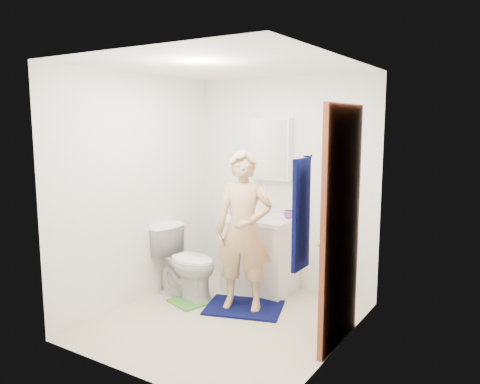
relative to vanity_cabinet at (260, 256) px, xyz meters
name	(u,v)px	position (x,y,z in m)	size (l,w,h in m)	color
floor	(227,322)	(0.15, -0.91, -0.41)	(2.20, 2.40, 0.02)	beige
ceiling	(225,64)	(0.15, -0.91, 2.01)	(2.20, 2.40, 0.02)	white
wall_back	(285,184)	(0.15, 0.30, 0.80)	(2.20, 0.02, 2.40)	white
wall_front	(131,221)	(0.15, -2.12, 0.80)	(2.20, 0.02, 2.40)	white
wall_left	(139,189)	(-0.96, -0.91, 0.80)	(0.02, 2.40, 2.40)	white
wall_right	(340,210)	(1.26, -0.91, 0.80)	(0.02, 2.40, 2.40)	white
vanity_cabinet	(260,256)	(0.00, 0.00, 0.00)	(0.75, 0.55, 0.80)	white
countertop	(261,219)	(0.00, 0.00, 0.43)	(0.79, 0.59, 0.05)	white
sink_basin	(261,218)	(0.00, 0.00, 0.44)	(0.40, 0.40, 0.03)	white
faucet	(269,209)	(0.00, 0.18, 0.51)	(0.03, 0.03, 0.12)	silver
medicine_cabinet	(271,149)	(0.00, 0.22, 1.20)	(0.50, 0.12, 0.70)	white
mirror_panel	(268,149)	(0.00, 0.16, 1.20)	(0.46, 0.01, 0.66)	white
door	(341,227)	(1.22, -0.76, 0.62)	(0.05, 0.80, 2.05)	brown
door_knob	(321,243)	(1.18, -1.08, 0.55)	(0.07, 0.07, 0.07)	gold
towel	(301,215)	(1.18, -1.48, 0.85)	(0.03, 0.24, 0.80)	#060B3E
towel_hook	(308,156)	(1.22, -1.48, 1.27)	(0.02, 0.02, 0.06)	silver
toilet	(186,262)	(-0.59, -0.61, -0.01)	(0.44, 0.77, 0.78)	white
bath_mat	(244,308)	(0.14, -0.57, -0.39)	(0.76, 0.55, 0.02)	#060B3E
green_rug	(189,302)	(-0.44, -0.75, -0.39)	(0.39, 0.33, 0.02)	green
soap_dispenser	(235,207)	(-0.29, -0.07, 0.55)	(0.09, 0.09, 0.19)	#D1616F
toothbrush_cup	(289,214)	(0.30, 0.10, 0.49)	(0.11, 0.11, 0.09)	#85469B
man	(244,231)	(0.14, -0.59, 0.43)	(0.59, 0.39, 1.61)	tan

